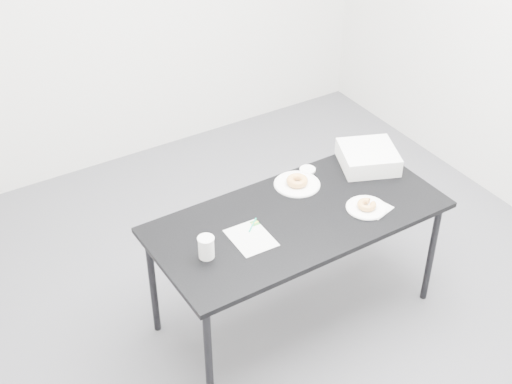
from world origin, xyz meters
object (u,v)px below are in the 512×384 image
bakery_box (368,157)px  pen (253,225)px  donut_near (367,205)px  donut_far (297,181)px  plate_far (297,184)px  scorecard (251,238)px  plate_near (366,208)px  table (298,223)px  coffee_cup (206,247)px

bakery_box → pen: bearing=-148.4°
donut_near → donut_far: 0.42m
pen → bakery_box: bearing=-32.5°
pen → plate_far: 0.44m
donut_far → scorecard: bearing=-150.0°
donut_near → pen: bearing=162.2°
plate_far → donut_far: bearing=0.0°
pen → donut_far: size_ratio=0.95×
scorecard → plate_near: plate_near is taller
scorecard → pen: (0.06, 0.08, 0.00)m
table → pen: pen is taller
table → plate_near: 0.38m
bakery_box → coffee_cup: bearing=-146.6°
coffee_cup → bakery_box: 1.21m
pen → plate_far: pen is taller
scorecard → plate_near: bearing=-8.3°
table → scorecard: (-0.31, -0.03, 0.06)m
plate_near → bakery_box: size_ratio=0.70×
plate_near → plate_far: size_ratio=0.84×
coffee_cup → donut_far: bearing=20.9°
scorecard → bakery_box: 0.95m
scorecard → bakery_box: bearing=14.7°
pen → donut_far: 0.45m
pen → donut_near: donut_near is taller
donut_near → bakery_box: (0.27, 0.33, 0.03)m
table → coffee_cup: bearing=-176.6°
pen → bakery_box: bakery_box is taller
table → donut_near: bearing=-23.5°
plate_far → bakery_box: size_ratio=0.83×
bakery_box → table: bearing=-140.6°
donut_near → scorecard: bearing=170.4°
plate_near → coffee_cup: (-0.91, 0.10, 0.05)m
donut_far → bakery_box: size_ratio=0.39×
bakery_box → donut_near: bearing=-106.9°
plate_far → bakery_box: (0.46, -0.05, 0.05)m
donut_near → bakery_box: bakery_box is taller
scorecard → bakery_box: (0.93, 0.22, 0.05)m
coffee_cup → pen: bearing=15.7°
scorecard → donut_near: 0.66m
pen → plate_near: size_ratio=0.53×
scorecard → bakery_box: bakery_box is taller
plate_far → table: bearing=-123.1°
pen → coffee_cup: (-0.32, -0.09, 0.05)m
donut_near → bakery_box: bearing=50.6°
plate_near → donut_far: (-0.19, 0.38, 0.02)m
scorecard → donut_far: donut_far is taller
plate_near → coffee_cup: coffee_cup is taller
donut_near → coffee_cup: coffee_cup is taller
donut_far → coffee_cup: 0.77m
scorecard → plate_near: 0.66m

